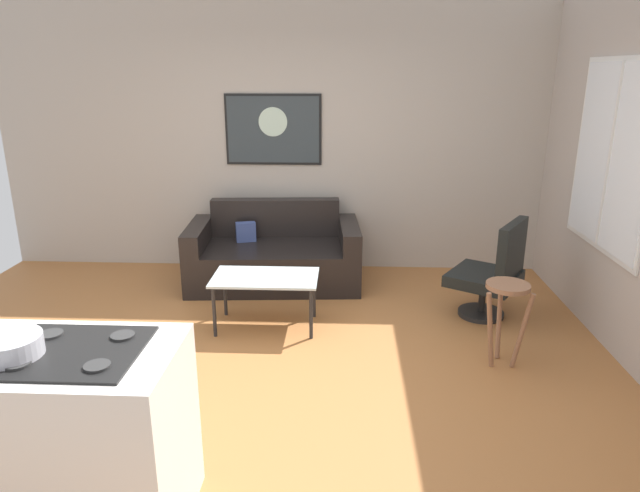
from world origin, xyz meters
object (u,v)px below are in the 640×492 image
(armchair, at_px, (493,272))
(bar_stool, at_px, (506,303))
(wall_painting, at_px, (273,130))
(couch, at_px, (274,256))
(mixing_bowl, at_px, (10,348))
(coffee_table, at_px, (265,281))

(armchair, relative_size, bar_stool, 1.39)
(bar_stool, xyz_separation_m, wall_painting, (-1.94, 2.14, 1.02))
(couch, height_order, mixing_bowl, mixing_bowl)
(mixing_bowl, distance_m, wall_painting, 3.95)
(couch, xyz_separation_m, wall_painting, (-0.04, 0.51, 1.23))
(armchair, bearing_deg, couch, 158.67)
(couch, relative_size, armchair, 1.98)
(couch, xyz_separation_m, coffee_table, (0.06, -1.06, 0.13))
(coffee_table, xyz_separation_m, mixing_bowl, (-0.77, -2.29, 0.55))
(couch, distance_m, wall_painting, 1.34)
(bar_stool, distance_m, wall_painting, 3.07)
(bar_stool, bearing_deg, wall_painting, 132.26)
(couch, distance_m, armchair, 2.17)
(bar_stool, height_order, wall_painting, wall_painting)
(armchair, relative_size, wall_painting, 0.88)
(couch, xyz_separation_m, bar_stool, (1.90, -1.63, 0.22))
(couch, relative_size, mixing_bowl, 6.45)
(coffee_table, height_order, bar_stool, bar_stool)
(couch, relative_size, coffee_table, 2.00)
(wall_painting, bearing_deg, coffee_table, -86.17)
(couch, height_order, armchair, armchair)
(coffee_table, height_order, mixing_bowl, mixing_bowl)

